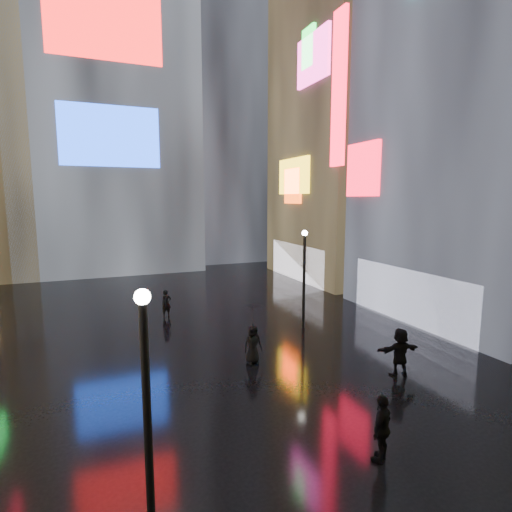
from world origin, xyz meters
TOP-DOWN VIEW (x-y plane):
  - ground at (0.00, 20.00)m, footprint 140.00×140.00m
  - building_right_mid at (15.98, 17.01)m, footprint 10.28×13.70m
  - building_right_far at (15.98, 30.00)m, footprint 10.28×12.00m
  - tower_main at (-3.00, 43.97)m, footprint 16.00×14.20m
  - tower_flank_right at (9.00, 46.00)m, footprint 12.00×12.00m
  - lamp_near at (-3.97, 7.66)m, footprint 0.30×0.30m
  - lamp_far at (5.33, 18.42)m, footprint 0.30×0.30m
  - pedestrian_3 at (1.94, 8.10)m, footprint 1.13×0.93m
  - pedestrian_4 at (1.17, 15.20)m, footprint 0.79×0.53m
  - pedestrian_5 at (5.95, 11.92)m, footprint 1.82×0.80m
  - pedestrian_6 at (-1.03, 23.22)m, footprint 0.65×0.50m
  - umbrella_2 at (1.17, 15.20)m, footprint 1.46×1.46m

SIDE VIEW (x-z plane):
  - ground at x=0.00m, z-range 0.00..0.00m
  - pedestrian_6 at x=-1.03m, z-range 0.00..1.58m
  - pedestrian_4 at x=1.17m, z-range 0.00..1.61m
  - pedestrian_3 at x=1.94m, z-range 0.00..1.80m
  - pedestrian_5 at x=5.95m, z-range 0.00..1.89m
  - umbrella_2 at x=1.17m, z-range 1.61..2.55m
  - lamp_near at x=-3.97m, z-range 0.34..5.54m
  - lamp_far at x=5.33m, z-range 0.34..5.54m
  - building_right_far at x=15.98m, z-range -0.02..27.98m
  - building_right_mid at x=15.98m, z-range -0.01..29.99m
  - tower_flank_right at x=9.00m, z-range 0.00..34.00m
  - tower_main at x=-3.00m, z-range 0.01..42.01m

